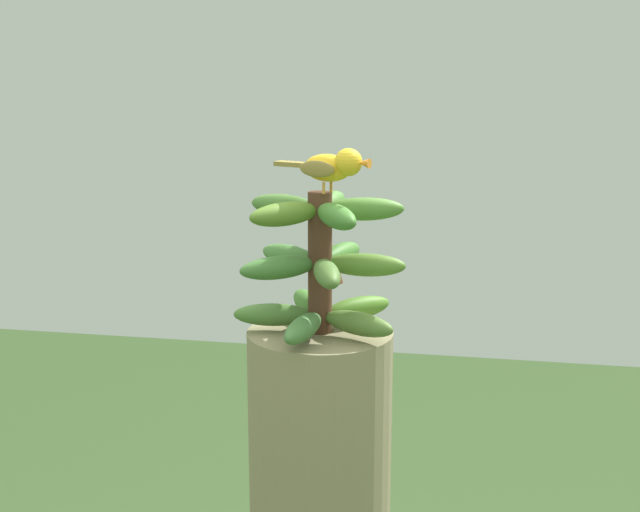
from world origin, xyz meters
TOP-DOWN VIEW (x-y plane):
  - banana_bunch at (-0.00, 0.00)m, footprint 0.30×0.30m
  - perched_bird at (0.01, 0.02)m, footprint 0.08×0.18m

SIDE VIEW (x-z plane):
  - banana_bunch at x=0.00m, z-range 1.39..1.64m
  - perched_bird at x=0.01m, z-range 1.65..1.72m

